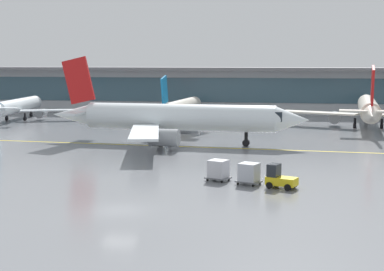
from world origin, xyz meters
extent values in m
plane|color=slate|center=(0.00, 0.00, 0.00)|extent=(400.00, 400.00, 0.00)
cube|color=yellow|center=(-1.80, 32.55, 0.00)|extent=(109.82, 7.08, 0.01)
cube|color=#B2B7BC|center=(0.00, 83.38, 4.50)|extent=(203.12, 8.00, 9.00)
cube|color=#385666|center=(0.00, 79.30, 4.95)|extent=(195.00, 0.16, 5.04)
cube|color=slate|center=(0.00, 81.88, 9.30)|extent=(211.25, 11.00, 0.60)
cylinder|color=white|center=(-37.67, 61.30, 2.66)|extent=(4.15, 18.72, 2.58)
cone|color=white|center=(-38.59, 72.10, 2.66)|extent=(2.71, 3.29, 2.45)
cube|color=black|center=(-38.42, 70.04, 2.98)|extent=(2.20, 2.48, 0.90)
cube|color=white|center=(-30.96, 60.35, 1.95)|extent=(10.79, 6.06, 0.21)
cylinder|color=#999EA3|center=(-33.18, 61.31, 1.23)|extent=(1.82, 2.86, 1.59)
cube|color=white|center=(-34.91, 51.28, 3.04)|extent=(3.93, 2.14, 0.18)
cylinder|color=black|center=(-38.22, 67.78, 0.68)|extent=(0.33, 0.33, 1.37)
cylinder|color=black|center=(-38.22, 67.78, 0.34)|extent=(0.47, 0.72, 0.68)
cylinder|color=black|center=(-39.28, 59.64, 0.68)|extent=(0.33, 0.33, 1.37)
cylinder|color=black|center=(-39.28, 59.64, 0.34)|extent=(0.47, 0.72, 0.68)
cylinder|color=black|center=(-35.80, 59.94, 0.68)|extent=(0.33, 0.33, 1.37)
cylinder|color=black|center=(-35.80, 59.94, 0.34)|extent=(0.47, 0.72, 0.68)
cylinder|color=silver|center=(-6.84, 63.35, 2.68)|extent=(4.30, 18.90, 2.60)
cone|color=silver|center=(-5.84, 74.24, 2.68)|extent=(2.75, 3.34, 2.47)
cube|color=black|center=(-6.03, 72.16, 3.01)|extent=(2.24, 2.52, 0.91)
cone|color=silver|center=(-7.88, 51.94, 2.68)|extent=(2.58, 4.35, 2.21)
cube|color=silver|center=(-13.61, 62.43, 1.96)|extent=(10.88, 6.17, 0.21)
cylinder|color=#999EA3|center=(-11.37, 63.38, 1.24)|extent=(1.85, 2.89, 1.61)
cube|color=silver|center=(-0.35, 61.22, 1.96)|extent=(10.99, 4.42, 0.21)
cylinder|color=#999EA3|center=(-2.38, 62.56, 1.24)|extent=(1.85, 2.89, 1.61)
cube|color=#1472B2|center=(-7.81, 52.77, 6.20)|extent=(0.59, 3.52, 4.90)
cube|color=silver|center=(-9.69, 53.25, 3.07)|extent=(3.98, 2.18, 0.18)
cube|color=silver|center=(-5.87, 52.90, 3.07)|extent=(3.98, 2.18, 0.18)
cylinder|color=black|center=(-6.24, 69.88, 0.69)|extent=(0.34, 0.34, 1.38)
cylinder|color=black|center=(-6.24, 69.88, 0.34)|extent=(0.48, 0.72, 0.69)
cylinder|color=black|center=(-8.73, 61.99, 0.69)|extent=(0.34, 0.34, 1.38)
cylinder|color=black|center=(-8.73, 61.99, 0.34)|extent=(0.48, 0.72, 0.69)
cylinder|color=black|center=(-5.23, 61.66, 0.69)|extent=(0.34, 0.34, 1.38)
cylinder|color=black|center=(-5.23, 61.66, 0.34)|extent=(0.48, 0.72, 0.69)
cylinder|color=silver|center=(25.55, 59.59, 3.23)|extent=(5.25, 22.76, 3.13)
cone|color=silver|center=(26.79, 72.70, 3.23)|extent=(3.32, 4.03, 2.98)
cube|color=black|center=(26.56, 70.20, 3.62)|extent=(2.70, 3.04, 1.10)
cone|color=silver|center=(24.25, 45.86, 3.23)|extent=(3.13, 5.24, 2.66)
cube|color=silver|center=(17.39, 58.51, 2.36)|extent=(13.09, 7.47, 0.26)
cylinder|color=#999EA3|center=(20.09, 59.65, 1.49)|extent=(2.24, 3.49, 1.94)
cube|color=red|center=(24.35, 46.86, 7.47)|extent=(0.73, 4.24, 5.90)
cube|color=silver|center=(22.09, 47.45, 3.70)|extent=(4.80, 2.64, 0.22)
cylinder|color=black|center=(26.30, 67.46, 0.83)|extent=(0.41, 0.41, 1.66)
cylinder|color=black|center=(26.30, 67.46, 0.41)|extent=(0.58, 0.87, 0.83)
cylinder|color=black|center=(23.27, 57.96, 0.83)|extent=(0.41, 0.41, 1.66)
cylinder|color=black|center=(23.27, 57.96, 0.41)|extent=(0.58, 0.87, 0.83)
cylinder|color=black|center=(27.49, 57.56, 0.83)|extent=(0.41, 0.41, 1.66)
cylinder|color=black|center=(27.49, 57.56, 0.41)|extent=(0.58, 0.87, 0.83)
cylinder|color=white|center=(-1.80, 34.55, 3.61)|extent=(25.43, 5.04, 3.51)
cone|color=white|center=(12.90, 33.65, 3.61)|extent=(4.41, 3.58, 3.33)
cube|color=black|center=(10.10, 33.82, 4.05)|extent=(3.32, 2.92, 1.23)
cone|color=white|center=(-17.21, 35.49, 3.61)|extent=(5.78, 3.32, 2.98)
cube|color=white|center=(-3.31, 43.64, 2.65)|extent=(7.94, 14.72, 0.29)
cylinder|color=#999EA3|center=(-1.95, 40.66, 1.67)|extent=(3.84, 2.39, 2.17)
cube|color=white|center=(-4.41, 25.72, 2.65)|extent=(6.36, 14.82, 0.29)
cylinder|color=#999EA3|center=(-2.69, 28.51, 1.67)|extent=(3.84, 2.39, 2.17)
cube|color=red|center=(-16.09, 35.43, 8.36)|extent=(4.74, 0.66, 6.61)
cube|color=white|center=(-15.52, 37.98, 4.14)|extent=(2.79, 5.30, 0.25)
cube|color=white|center=(-15.84, 32.83, 4.14)|extent=(2.79, 5.30, 0.25)
cylinder|color=black|center=(7.02, 34.01, 0.93)|extent=(0.45, 0.45, 1.86)
cylinder|color=black|center=(7.02, 34.01, 0.46)|extent=(0.96, 0.62, 0.93)
cylinder|color=black|center=(-3.72, 37.05, 0.93)|extent=(0.45, 0.45, 1.86)
cylinder|color=black|center=(-3.72, 37.05, 0.46)|extent=(0.96, 0.62, 0.93)
cylinder|color=black|center=(-4.01, 32.31, 0.93)|extent=(0.45, 0.45, 1.86)
cylinder|color=black|center=(-4.01, 32.31, 0.46)|extent=(0.96, 0.62, 0.93)
cube|color=yellow|center=(11.90, 9.56, 0.65)|extent=(2.93, 2.26, 0.70)
cube|color=#1E2328|center=(11.21, 9.84, 1.55)|extent=(1.30, 1.49, 1.10)
cylinder|color=black|center=(12.95, 9.89, 0.30)|extent=(0.64, 0.43, 0.60)
cylinder|color=black|center=(12.43, 8.59, 0.30)|extent=(0.64, 0.43, 0.60)
cylinder|color=black|center=(11.37, 10.52, 0.30)|extent=(0.64, 0.43, 0.60)
cylinder|color=black|center=(10.85, 9.22, 0.30)|extent=(0.64, 0.43, 0.60)
cube|color=#595B60|center=(8.97, 10.73, 0.28)|extent=(2.54, 2.26, 0.12)
cube|color=#B2B7C1|center=(8.97, 10.73, 1.14)|extent=(2.04, 1.99, 1.60)
cylinder|color=black|center=(9.93, 11.10, 0.11)|extent=(0.24, 0.17, 0.22)
cylinder|color=black|center=(9.41, 9.80, 0.11)|extent=(0.24, 0.17, 0.22)
cylinder|color=black|center=(8.53, 11.66, 0.11)|extent=(0.24, 0.17, 0.22)
cylinder|color=black|center=(8.01, 10.36, 0.11)|extent=(0.24, 0.17, 0.22)
cube|color=#595B60|center=(6.04, 11.90, 0.28)|extent=(2.54, 2.26, 0.12)
cube|color=silver|center=(6.04, 11.90, 1.14)|extent=(2.04, 1.99, 1.60)
cylinder|color=black|center=(6.99, 12.27, 0.11)|extent=(0.24, 0.17, 0.22)
cylinder|color=black|center=(6.47, 10.97, 0.11)|extent=(0.24, 0.17, 0.22)
cylinder|color=black|center=(5.60, 12.83, 0.11)|extent=(0.24, 0.17, 0.22)
cylinder|color=black|center=(5.08, 11.53, 0.11)|extent=(0.24, 0.17, 0.22)
camera|label=1|loc=(12.33, -40.97, 11.15)|focal=54.54mm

